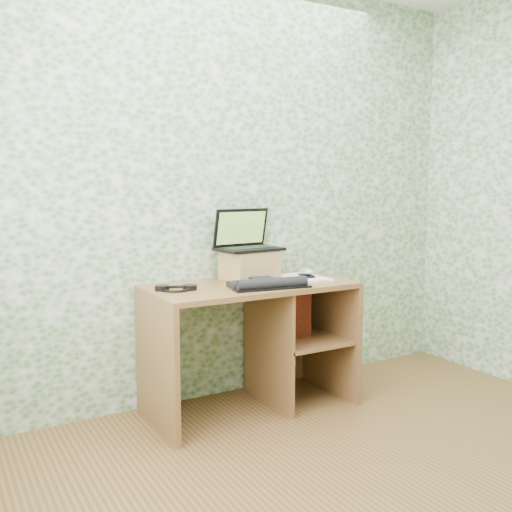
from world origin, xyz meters
TOP-DOWN VIEW (x-y plane):
  - wall_back at (0.00, 1.75)m, footprint 3.50×0.00m
  - desk at (0.08, 1.47)m, footprint 1.20×0.60m
  - riser at (0.07, 1.58)m, footprint 0.32×0.27m
  - laptop at (0.07, 1.63)m, footprint 0.40×0.30m
  - keyboard at (0.02, 1.29)m, footprint 0.46×0.28m
  - headphones at (-0.45, 1.47)m, footprint 0.22×0.22m
  - notepad at (0.36, 1.43)m, footprint 0.23×0.33m
  - mouse at (0.38, 1.41)m, footprint 0.10×0.13m
  - pen at (0.38, 1.45)m, footprint 0.01×0.14m
  - red_box at (0.30, 1.44)m, footprint 0.23×0.09m

SIDE VIEW (x-z plane):
  - desk at x=0.08m, z-range 0.11..0.86m
  - red_box at x=0.30m, z-range 0.39..0.66m
  - notepad at x=0.36m, z-range 0.75..0.77m
  - headphones at x=-0.45m, z-range 0.75..0.77m
  - pen at x=0.38m, z-range 0.77..0.77m
  - keyboard at x=0.02m, z-range 0.74..0.80m
  - mouse at x=0.38m, z-range 0.77..0.81m
  - riser at x=0.07m, z-range 0.75..0.93m
  - laptop at x=0.07m, z-range 0.86..1.11m
  - wall_back at x=0.00m, z-range -0.45..3.05m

